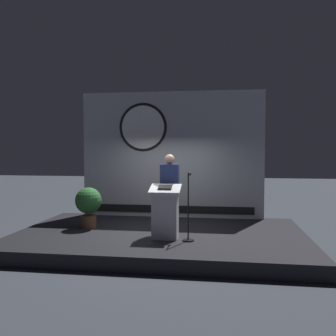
# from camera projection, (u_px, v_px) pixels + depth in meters

# --- Properties ---
(ground_plane) EXTENTS (40.00, 40.00, 0.00)m
(ground_plane) POSITION_uv_depth(u_px,v_px,m) (160.00, 245.00, 8.22)
(ground_plane) COLOR #383D47
(stage_platform) EXTENTS (6.40, 4.00, 0.30)m
(stage_platform) POSITION_uv_depth(u_px,v_px,m) (160.00, 238.00, 8.21)
(stage_platform) COLOR black
(stage_platform) RESTS_ON ground
(banner_display) EXTENTS (4.96, 0.12, 3.41)m
(banner_display) POSITION_uv_depth(u_px,v_px,m) (171.00, 154.00, 9.94)
(banner_display) COLOR #B2B7C1
(banner_display) RESTS_ON stage_platform
(podium) EXTENTS (0.64, 0.49, 1.12)m
(podium) POSITION_uv_depth(u_px,v_px,m) (165.00, 213.00, 7.57)
(podium) COLOR silver
(podium) RESTS_ON stage_platform
(speaker_person) EXTENTS (0.40, 0.26, 1.75)m
(speaker_person) POSITION_uv_depth(u_px,v_px,m) (170.00, 193.00, 8.02)
(speaker_person) COLOR black
(speaker_person) RESTS_ON stage_platform
(microphone_stand) EXTENTS (0.24, 0.48, 1.39)m
(microphone_stand) POSITION_uv_depth(u_px,v_px,m) (188.00, 217.00, 7.40)
(microphone_stand) COLOR black
(microphone_stand) RESTS_ON stage_platform
(potted_plant) EXTENTS (0.62, 0.62, 0.96)m
(potted_plant) POSITION_uv_depth(u_px,v_px,m) (88.00, 203.00, 8.58)
(potted_plant) COLOR brown
(potted_plant) RESTS_ON stage_platform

